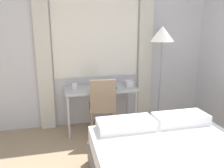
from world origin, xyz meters
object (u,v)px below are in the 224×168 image
(desk_chair, at_px, (102,104))
(book, at_px, (107,87))
(mug, at_px, (75,86))
(telephone, at_px, (129,84))
(desk, at_px, (101,91))
(standing_lamp, at_px, (162,40))

(desk_chair, xyz_separation_m, book, (0.12, 0.18, 0.21))
(book, xyz_separation_m, mug, (-0.51, 0.07, 0.03))
(desk_chair, distance_m, telephone, 0.58)
(desk, distance_m, standing_lamp, 1.29)
(desk, relative_size, desk_chair, 1.21)
(desk, xyz_separation_m, desk_chair, (-0.02, -0.25, -0.13))
(telephone, bearing_deg, book, -175.66)
(desk, bearing_deg, standing_lamp, -4.88)
(desk, relative_size, telephone, 6.34)
(book, bearing_deg, desk, 141.03)
(mug, bearing_deg, standing_lamp, -3.13)
(desk_chair, xyz_separation_m, standing_lamp, (1.02, 0.17, 0.94))
(standing_lamp, bearing_deg, telephone, 176.17)
(book, bearing_deg, telephone, 4.34)
(standing_lamp, height_order, book, standing_lamp)
(desk_chair, relative_size, mug, 10.54)
(desk, bearing_deg, telephone, -6.09)
(telephone, xyz_separation_m, mug, (-0.88, 0.04, -0.00))
(telephone, bearing_deg, standing_lamp, -3.83)
(telephone, height_order, book, telephone)
(desk, bearing_deg, mug, -178.88)
(telephone, relative_size, book, 0.64)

